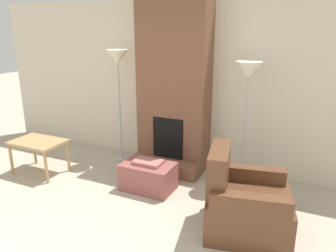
{
  "coord_description": "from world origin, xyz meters",
  "views": [
    {
      "loc": [
        2.04,
        -1.82,
        2.19
      ],
      "look_at": [
        0.0,
        2.52,
        0.73
      ],
      "focal_mm": 35.0,
      "sensor_mm": 36.0,
      "label": 1
    }
  ],
  "objects_px": {
    "armchair": "(242,206)",
    "side_table": "(38,145)",
    "floor_lamp_right": "(248,77)",
    "floor_lamp_left": "(118,63)",
    "ottoman": "(148,176)"
  },
  "relations": [
    {
      "from": "ottoman",
      "to": "floor_lamp_left",
      "type": "relative_size",
      "value": 0.39
    },
    {
      "from": "floor_lamp_left",
      "to": "ottoman",
      "type": "bearing_deg",
      "value": -38.88
    },
    {
      "from": "floor_lamp_right",
      "to": "floor_lamp_left",
      "type": "bearing_deg",
      "value": 180.0
    },
    {
      "from": "side_table",
      "to": "floor_lamp_left",
      "type": "distance_m",
      "value": 1.76
    },
    {
      "from": "ottoman",
      "to": "floor_lamp_right",
      "type": "xyz_separation_m",
      "value": [
        1.13,
        0.74,
        1.36
      ]
    },
    {
      "from": "ottoman",
      "to": "floor_lamp_right",
      "type": "height_order",
      "value": "floor_lamp_right"
    },
    {
      "from": "floor_lamp_left",
      "to": "armchair",
      "type": "bearing_deg",
      "value": -26.22
    },
    {
      "from": "ottoman",
      "to": "side_table",
      "type": "bearing_deg",
      "value": -172.46
    },
    {
      "from": "armchair",
      "to": "floor_lamp_right",
      "type": "relative_size",
      "value": 0.59
    },
    {
      "from": "side_table",
      "to": "ottoman",
      "type": "bearing_deg",
      "value": 7.54
    },
    {
      "from": "armchair",
      "to": "floor_lamp_left",
      "type": "bearing_deg",
      "value": 52.42
    },
    {
      "from": "floor_lamp_left",
      "to": "floor_lamp_right",
      "type": "relative_size",
      "value": 1.05
    },
    {
      "from": "ottoman",
      "to": "floor_lamp_left",
      "type": "distance_m",
      "value": 1.87
    },
    {
      "from": "armchair",
      "to": "side_table",
      "type": "relative_size",
      "value": 1.31
    },
    {
      "from": "side_table",
      "to": "floor_lamp_right",
      "type": "bearing_deg",
      "value": 18.59
    }
  ]
}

